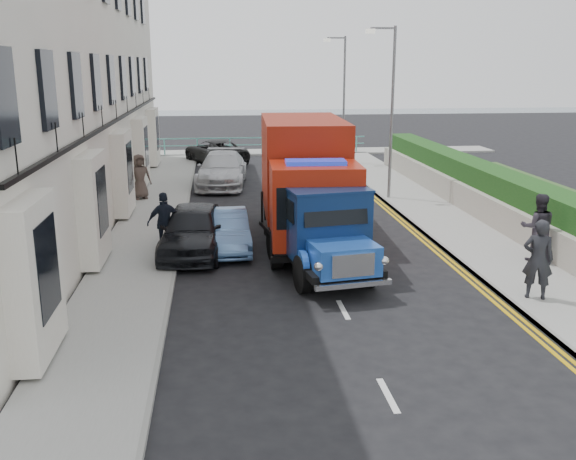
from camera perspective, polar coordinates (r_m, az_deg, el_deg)
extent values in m
plane|color=black|center=(13.29, 6.62, -10.24)|extent=(120.00, 120.00, 0.00)
cube|color=gray|center=(21.59, -12.47, -0.52)|extent=(2.40, 38.00, 0.12)
cube|color=gray|center=(22.94, 14.58, 0.24)|extent=(2.60, 38.00, 0.12)
cube|color=gray|center=(41.20, -2.40, 6.91)|extent=(30.00, 2.50, 0.12)
plane|color=slate|center=(72.01, -4.18, 10.13)|extent=(120.00, 120.00, 0.00)
cube|color=white|center=(25.66, -22.44, 16.76)|extent=(6.00, 30.00, 14.00)
cube|color=black|center=(25.06, -14.65, 9.64)|extent=(0.12, 28.00, 0.10)
cube|color=#B2AD9E|center=(23.33, 17.64, 1.49)|extent=(0.30, 28.00, 1.00)
cube|color=#154115|center=(23.54, 19.28, 2.47)|extent=(1.20, 28.00, 1.70)
cube|color=#59B2A5|center=(40.29, -2.34, 8.20)|extent=(13.00, 0.08, 0.06)
cube|color=#59B2A5|center=(40.34, -2.33, 7.59)|extent=(13.00, 0.06, 0.05)
cylinder|color=slate|center=(26.79, 9.22, 10.00)|extent=(0.12, 0.12, 7.00)
cube|color=slate|center=(26.61, 8.44, 17.33)|extent=(1.00, 0.08, 0.08)
cube|color=beige|center=(26.49, 7.33, 17.12)|extent=(0.35, 0.18, 0.18)
cylinder|color=slate|center=(36.50, 4.99, 11.31)|extent=(0.12, 0.12, 7.00)
cube|color=slate|center=(36.37, 4.31, 16.67)|extent=(1.00, 0.08, 0.08)
cube|color=beige|center=(36.28, 3.49, 16.50)|extent=(0.35, 0.18, 0.18)
cylinder|color=black|center=(15.97, 1.32, -3.96)|extent=(0.41, 0.99, 0.97)
cylinder|color=black|center=(16.54, 7.20, -3.40)|extent=(0.41, 0.99, 0.97)
cylinder|color=black|center=(18.56, -1.21, -1.29)|extent=(0.41, 0.99, 0.97)
cylinder|color=black|center=(19.06, 3.95, -0.90)|extent=(0.41, 0.99, 0.97)
cube|color=black|center=(17.46, 2.76, -1.85)|extent=(2.66, 5.07, 0.18)
cube|color=#2152B3|center=(15.68, 4.91, -2.43)|extent=(1.75, 1.54, 0.72)
cube|color=silver|center=(15.08, 5.80, -3.15)|extent=(1.05, 0.25, 0.55)
cube|color=#0E2450|center=(16.57, 3.56, 0.59)|extent=(2.18, 1.51, 1.76)
cube|color=black|center=(18.50, 1.59, -0.15)|extent=(2.54, 3.12, 0.12)
cylinder|color=black|center=(17.80, -1.02, -1.74)|extent=(0.37, 1.12, 1.11)
cylinder|color=black|center=(18.03, 5.73, -1.60)|extent=(0.37, 1.12, 1.11)
cylinder|color=black|center=(20.82, -1.47, 0.68)|extent=(0.37, 1.12, 1.11)
cylinder|color=black|center=(21.02, 4.31, 0.78)|extent=(0.37, 1.12, 1.11)
cylinder|color=black|center=(22.98, -1.73, 2.01)|extent=(0.37, 1.12, 1.11)
cylinder|color=black|center=(23.16, 3.53, 2.09)|extent=(0.37, 1.12, 1.11)
cube|color=black|center=(20.36, 1.57, 0.94)|extent=(2.61, 7.16, 0.25)
cube|color=#9A1D0B|center=(17.57, 2.42, 2.29)|extent=(2.50, 2.02, 2.22)
cube|color=black|center=(16.65, 2.78, 1.94)|extent=(2.22, 0.17, 1.11)
cube|color=maroon|center=(21.14, 1.31, 5.78)|extent=(2.74, 5.35, 3.03)
imported|color=black|center=(19.36, -8.46, 0.04)|extent=(2.14, 4.53, 1.50)
imported|color=#5E8DCA|center=(19.68, -5.51, -0.05)|extent=(1.45, 3.74, 1.22)
imported|color=silver|center=(30.12, -5.89, 5.37)|extent=(2.67, 5.52, 1.55)
imported|color=black|center=(37.16, -6.48, 6.95)|extent=(4.09, 5.38, 1.36)
imported|color=silver|center=(35.70, 3.22, 6.76)|extent=(1.98, 4.27, 1.41)
imported|color=#222328|center=(16.24, 21.34, -2.43)|extent=(0.83, 0.69, 1.93)
imported|color=#2D2832|center=(19.35, 21.32, 0.21)|extent=(1.12, 0.98, 1.94)
imported|color=black|center=(19.25, -10.88, 0.68)|extent=(1.13, 0.69, 1.80)
imported|color=#443730|center=(27.14, -13.04, 4.64)|extent=(1.06, 0.89, 1.85)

